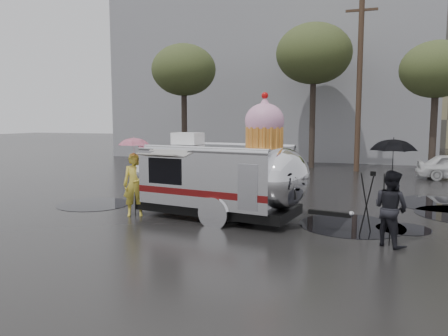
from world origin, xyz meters
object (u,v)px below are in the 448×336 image
(tripod, at_px, (372,197))
(person_right, at_px, (391,208))
(airstream_trailer, at_px, (220,174))
(person_left, at_px, (135,185))

(tripod, bearing_deg, person_right, -66.09)
(tripod, bearing_deg, airstream_trailer, 170.09)
(tripod, bearing_deg, person_left, 177.76)
(airstream_trailer, bearing_deg, person_right, -7.72)
(person_right, bearing_deg, person_left, 32.83)
(person_right, relative_size, tripod, 1.08)
(airstream_trailer, distance_m, person_right, 4.67)
(airstream_trailer, xyz_separation_m, person_left, (-2.40, -0.54, -0.34))
(person_left, height_order, tripod, person_left)
(person_right, bearing_deg, tripod, -24.36)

